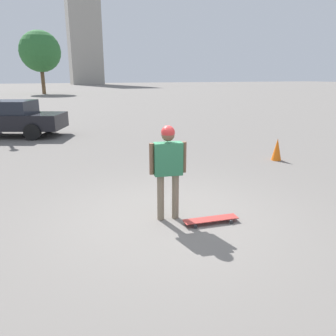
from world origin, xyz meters
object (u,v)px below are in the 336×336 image
car_parked_near (5,118)px  traffic_cone (277,149)px  person (168,162)px  skateboard (211,219)px

car_parked_near → traffic_cone: car_parked_near is taller
person → car_parked_near: person is taller
car_parked_near → traffic_cone: bearing=158.0°
skateboard → car_parked_near: car_parked_near is taller
skateboard → traffic_cone: traffic_cone is taller
skateboard → car_parked_near: (3.70, -10.15, 0.66)m
skateboard → car_parked_near: bearing=-64.4°
person → car_parked_near: bearing=116.7°
person → skateboard: (-0.59, 0.43, -0.93)m
person → car_parked_near: (3.11, -9.72, -0.27)m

